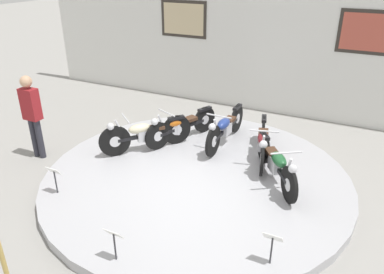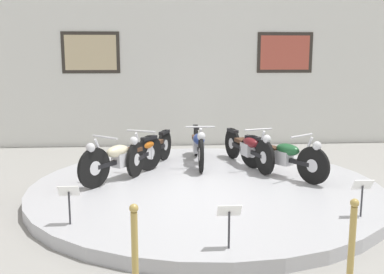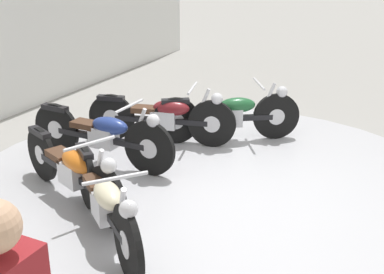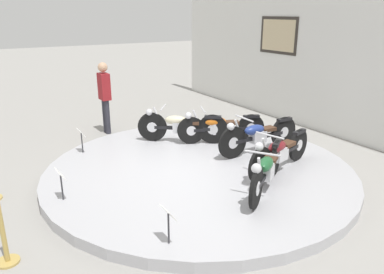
{
  "view_description": "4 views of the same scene",
  "coord_description": "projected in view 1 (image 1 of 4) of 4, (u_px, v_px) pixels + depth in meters",
  "views": [
    {
      "loc": [
        2.62,
        -5.5,
        3.83
      ],
      "look_at": [
        -0.16,
        0.13,
        0.85
      ],
      "focal_mm": 35.0,
      "sensor_mm": 36.0,
      "label": 1
    },
    {
      "loc": [
        -0.73,
        -7.1,
        2.27
      ],
      "look_at": [
        -0.21,
        0.17,
        0.93
      ],
      "focal_mm": 42.0,
      "sensor_mm": 36.0,
      "label": 2
    },
    {
      "loc": [
        -4.78,
        -2.18,
        2.8
      ],
      "look_at": [
        0.07,
        0.28,
        0.7
      ],
      "focal_mm": 50.0,
      "sensor_mm": 36.0,
      "label": 3
    },
    {
      "loc": [
        5.47,
        -3.52,
        2.94
      ],
      "look_at": [
        -0.23,
        -0.02,
        0.7
      ],
      "focal_mm": 35.0,
      "sensor_mm": 36.0,
      "label": 4
    }
  ],
  "objects": [
    {
      "name": "motorcycle_orange",
      "position": [
        181.0,
        125.0,
        8.19
      ],
      "size": [
        0.82,
        1.83,
        0.78
      ],
      "color": "black",
      "rests_on": "display_platform"
    },
    {
      "name": "info_placard_front_right",
      "position": [
        272.0,
        241.0,
        4.82
      ],
      "size": [
        0.26,
        0.11,
        0.51
      ],
      "color": "#333338",
      "rests_on": "display_platform"
    },
    {
      "name": "info_placard_front_left",
      "position": [
        54.0,
        174.0,
        6.32
      ],
      "size": [
        0.26,
        0.11,
        0.51
      ],
      "color": "#333338",
      "rests_on": "display_platform"
    },
    {
      "name": "motorcycle_blue",
      "position": [
        225.0,
        127.0,
        8.05
      ],
      "size": [
        0.54,
        2.0,
        0.8
      ],
      "color": "black",
      "rests_on": "display_platform"
    },
    {
      "name": "stanchion_post_left_of_entry",
      "position": [
        6.0,
        272.0,
        4.62
      ],
      "size": [
        0.28,
        0.28,
        1.02
      ],
      "color": "tan",
      "rests_on": "ground_plane"
    },
    {
      "name": "motorcycle_cream",
      "position": [
        145.0,
        133.0,
        7.78
      ],
      "size": [
        1.3,
        1.6,
        0.8
      ],
      "color": "black",
      "rests_on": "display_platform"
    },
    {
      "name": "back_wall",
      "position": [
        268.0,
        33.0,
        9.67
      ],
      "size": [
        14.0,
        0.22,
        4.22
      ],
      "color": "silver",
      "rests_on": "ground_plane"
    },
    {
      "name": "motorcycle_green",
      "position": [
        276.0,
        162.0,
        6.67
      ],
      "size": [
        1.16,
        1.66,
        0.79
      ],
      "color": "black",
      "rests_on": "display_platform"
    },
    {
      "name": "info_placard_front_centre",
      "position": [
        114.0,
        238.0,
        4.89
      ],
      "size": [
        0.26,
        0.11,
        0.51
      ],
      "color": "#333338",
      "rests_on": "display_platform"
    },
    {
      "name": "ground_plane",
      "position": [
        197.0,
        181.0,
        7.15
      ],
      "size": [
        60.0,
        60.0,
        0.0
      ],
      "primitive_type": "plane",
      "color": "gray"
    },
    {
      "name": "motorcycle_maroon",
      "position": [
        263.0,
        141.0,
        7.45
      ],
      "size": [
        0.67,
        1.91,
        0.79
      ],
      "color": "black",
      "rests_on": "display_platform"
    },
    {
      "name": "visitor_standing",
      "position": [
        32.0,
        112.0,
        7.61
      ],
      "size": [
        0.36,
        0.24,
        1.78
      ],
      "color": "#2D2D38",
      "rests_on": "ground_plane"
    },
    {
      "name": "display_platform",
      "position": [
        197.0,
        177.0,
        7.11
      ],
      "size": [
        5.71,
        5.71,
        0.18
      ],
      "primitive_type": "cylinder",
      "color": "#ADADB2",
      "rests_on": "ground_plane"
    }
  ]
}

